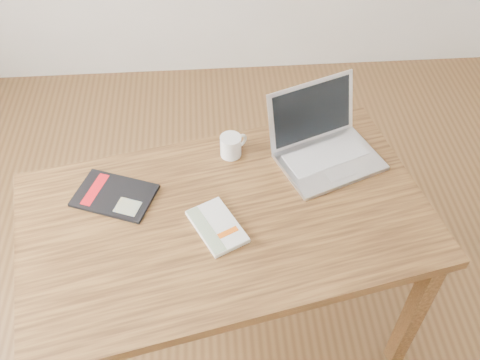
{
  "coord_description": "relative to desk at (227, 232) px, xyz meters",
  "views": [
    {
      "loc": [
        -0.16,
        -0.98,
        2.11
      ],
      "look_at": [
        -0.08,
        0.18,
        0.85
      ],
      "focal_mm": 40.0,
      "sensor_mm": 36.0,
      "label": 1
    }
  ],
  "objects": [
    {
      "name": "room",
      "position": [
        0.06,
        -0.12,
        0.69
      ],
      "size": [
        4.04,
        4.04,
        2.7
      ],
      "color": "#52361C",
      "rests_on": "ground"
    },
    {
      "name": "desk",
      "position": [
        0.0,
        0.0,
        0.0
      ],
      "size": [
        1.47,
        1.02,
        0.75
      ],
      "rotation": [
        0.0,
        0.0,
        0.21
      ],
      "color": "#4E3117",
      "rests_on": "ground"
    },
    {
      "name": "white_guidebook",
      "position": [
        -0.03,
        -0.05,
        0.1
      ],
      "size": [
        0.2,
        0.24,
        0.02
      ],
      "rotation": [
        0.0,
        0.0,
        0.46
      ],
      "color": "silver",
      "rests_on": "desk"
    },
    {
      "name": "black_guidebook",
      "position": [
        -0.37,
        0.11,
        0.1
      ],
      "size": [
        0.3,
        0.25,
        0.01
      ],
      "rotation": [
        0.0,
        0.0,
        1.2
      ],
      "color": "black",
      "rests_on": "desk"
    },
    {
      "name": "laptop",
      "position": [
        0.36,
        0.26,
        0.14
      ],
      "size": [
        0.43,
        0.41,
        0.24
      ],
      "rotation": [
        0.0,
        0.0,
        0.37
      ],
      "color": "silver",
      "rests_on": "desk"
    },
    {
      "name": "coffee_mug",
      "position": [
        0.04,
        0.29,
        0.13
      ],
      "size": [
        0.1,
        0.08,
        0.08
      ],
      "rotation": [
        0.0,
        0.0,
        0.6
      ],
      "color": "white",
      "rests_on": "desk"
    }
  ]
}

